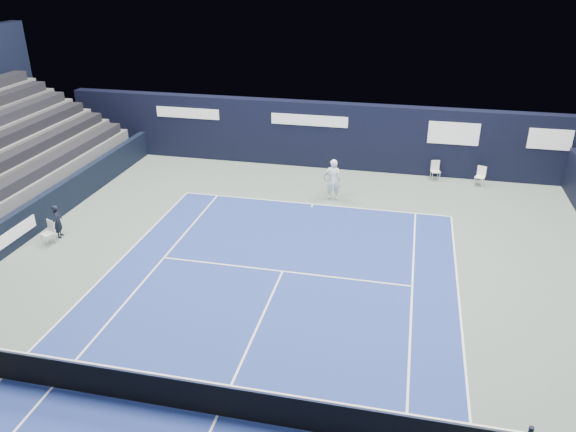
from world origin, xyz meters
The scene contains 11 objects.
ground centered at (0.00, 2.00, 0.00)m, with size 48.00×48.00×0.00m, color #55655B.
court_surface centered at (0.00, 0.00, 0.00)m, with size 10.97×23.77×0.01m, color navy.
folding_chair_back_a centered at (4.87, 15.88, 0.59)m, with size 0.47×0.49×0.88m.
folding_chair_back_b centered at (6.82, 15.55, 0.50)m, with size 0.49×0.49×0.87m.
line_judge_chair centered at (-8.46, 6.53, 0.49)m, with size 0.50×0.49×0.86m.
line_judge centered at (-8.42, 7.05, 0.62)m, with size 0.45×0.30×1.24m, color black.
court_markings centered at (0.00, 0.00, 0.01)m, with size 11.03×23.83×0.00m.
tennis_net centered at (0.00, 0.00, 0.51)m, with size 12.90×0.10×1.10m.
back_sponsor_wall centered at (0.01, 16.50, 1.55)m, with size 26.00×0.63×3.10m.
side_barrier_left centered at (-9.50, 5.97, 0.60)m, with size 0.33×22.00×1.20m.
tennis_player centered at (0.69, 12.60, 0.88)m, with size 0.65×0.83×1.75m.
Camera 1 is at (3.58, -8.82, 9.33)m, focal length 35.00 mm.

